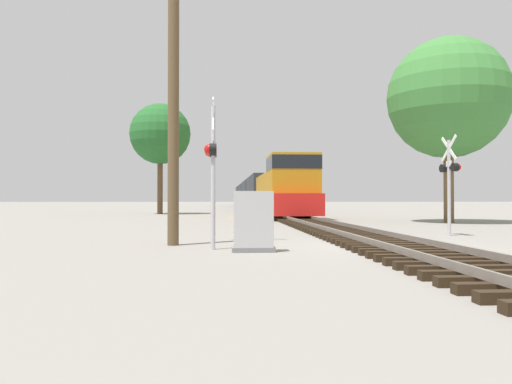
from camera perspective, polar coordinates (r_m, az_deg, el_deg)
ground_plane at (r=14.41m, az=14.44°, el=-6.05°), size 400.00×400.00×0.00m
rail_track_bed at (r=14.40m, az=14.44°, el=-5.52°), size 2.60×160.00×0.31m
freight_train at (r=71.71m, az=-0.28°, el=-0.25°), size 3.08×85.16×4.15m
crossing_signal_near at (r=13.19m, az=-5.06°, el=3.94°), size 0.33×1.00×3.94m
crossing_signal_far at (r=19.30m, az=21.26°, el=1.91°), size 0.44×1.01×3.61m
relay_cabinet at (r=12.53m, az=-0.29°, el=-3.44°), size 1.08×0.51×1.52m
utility_pole at (r=14.88m, az=-9.41°, el=13.02°), size 1.80×0.32×9.54m
tree_far_right at (r=30.29m, az=21.12°, el=9.96°), size 6.71×6.71×10.32m
tree_mid_background at (r=44.60m, az=-10.89°, el=6.50°), size 5.29×5.29×9.65m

